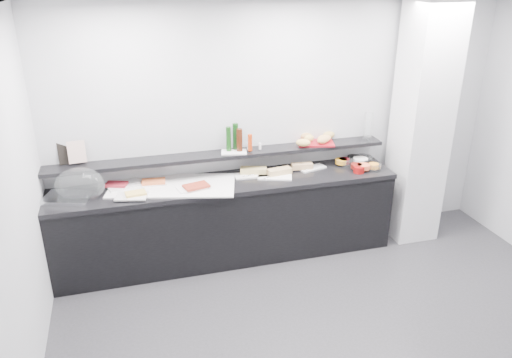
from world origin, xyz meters
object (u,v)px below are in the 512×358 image
object	(u,v)px
condiment_tray	(234,152)
cloche_base	(68,198)
sandwich_plate_mid	(275,177)
carafe	(368,126)
framed_print	(71,150)
bread_tray	(315,143)

from	to	relation	value
condiment_tray	cloche_base	bearing A→B (deg)	-160.98
sandwich_plate_mid	carafe	bearing A→B (deg)	30.66
sandwich_plate_mid	condiment_tray	bearing A→B (deg)	171.36
framed_print	carafe	bearing A→B (deg)	-7.50
cloche_base	condiment_tray	bearing A→B (deg)	24.87
cloche_base	condiment_tray	size ratio (longest dim) A/B	1.72
condiment_tray	bread_tray	distance (m)	0.94
framed_print	carafe	xyz separation A→B (m)	(3.19, -0.10, 0.02)
condiment_tray	framed_print	bearing A→B (deg)	-172.46
framed_print	carafe	size ratio (longest dim) A/B	0.87
cloche_base	framed_print	bearing A→B (deg)	99.80
framed_print	condiment_tray	bearing A→B (deg)	-10.75
sandwich_plate_mid	framed_print	world-z (taller)	framed_print
cloche_base	carafe	xyz separation A→B (m)	(3.24, 0.23, 0.38)
cloche_base	bread_tray	size ratio (longest dim) A/B	1.16
framed_print	condiment_tray	xyz separation A→B (m)	(1.62, -0.15, -0.12)
carafe	framed_print	bearing A→B (deg)	178.14
cloche_base	condiment_tray	distance (m)	1.70
condiment_tray	carafe	distance (m)	1.57
condiment_tray	bread_tray	world-z (taller)	bread_tray
cloche_base	bread_tray	distance (m)	2.63
condiment_tray	bread_tray	size ratio (longest dim) A/B	0.67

